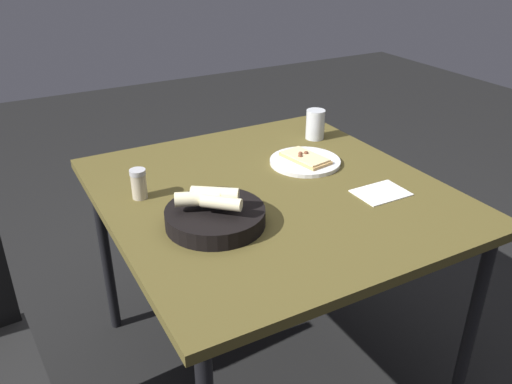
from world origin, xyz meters
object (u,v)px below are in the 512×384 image
Objects in this scene: bread_basket at (214,215)px; dining_table at (271,205)px; pepper_shaker at (139,185)px; pizza_plate at (305,161)px; beer_glass at (315,126)px.

dining_table is at bearing -155.45° from bread_basket.
dining_table is 3.90× the size of bread_basket.
bread_basket reaches higher than pepper_shaker.
pizza_plate is at bearing 177.36° from pepper_shaker.
bread_basket is at bearing 26.95° from pizza_plate.
dining_table is 0.49m from beer_glass.
pepper_shaker is at bearing -20.55° from dining_table.
pepper_shaker reaches higher than pizza_plate.
pizza_plate is at bearing 47.91° from beer_glass.
pizza_plate is 0.51m from bread_basket.
bread_basket is (0.45, 0.23, 0.02)m from pizza_plate.
pepper_shaker is (0.13, -0.26, 0.01)m from bread_basket.
pepper_shaker is at bearing 11.87° from beer_glass.
pizza_plate is 0.25m from beer_glass.
beer_glass is at bearing -132.09° from pizza_plate.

